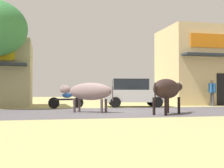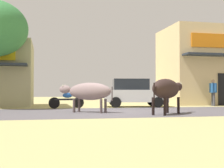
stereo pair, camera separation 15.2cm
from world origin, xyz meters
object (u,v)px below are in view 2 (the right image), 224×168
object	(u,v)px
parked_hatchback_car	(134,93)
pedestrian_by_shop	(213,90)
parked_motorcycle	(67,100)
cow_far_dark	(167,89)
cow_near_brown	(88,92)

from	to	relation	value
parked_hatchback_car	pedestrian_by_shop	distance (m)	5.20
parked_hatchback_car	pedestrian_by_shop	bearing A→B (deg)	-0.03
parked_motorcycle	pedestrian_by_shop	distance (m)	9.17
parked_hatchback_car	cow_far_dark	distance (m)	5.93
parked_hatchback_car	cow_far_dark	xyz separation A→B (m)	(-0.35, -5.92, 0.16)
parked_hatchback_car	parked_motorcycle	distance (m)	4.01
parked_motorcycle	cow_far_dark	world-z (taller)	cow_far_dark
parked_motorcycle	cow_far_dark	distance (m)	6.40
parked_hatchback_car	cow_near_brown	xyz separation A→B (m)	(-3.28, -4.25, 0.06)
parked_motorcycle	cow_near_brown	xyz separation A→B (m)	(0.66, -3.60, 0.43)
parked_hatchback_car	cow_near_brown	world-z (taller)	parked_hatchback_car
parked_hatchback_car	pedestrian_by_shop	size ratio (longest dim) A/B	2.36
cow_near_brown	cow_far_dark	bearing A→B (deg)	-29.83
cow_near_brown	pedestrian_by_shop	bearing A→B (deg)	26.62
parked_motorcycle	cow_near_brown	size ratio (longest dim) A/B	0.84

